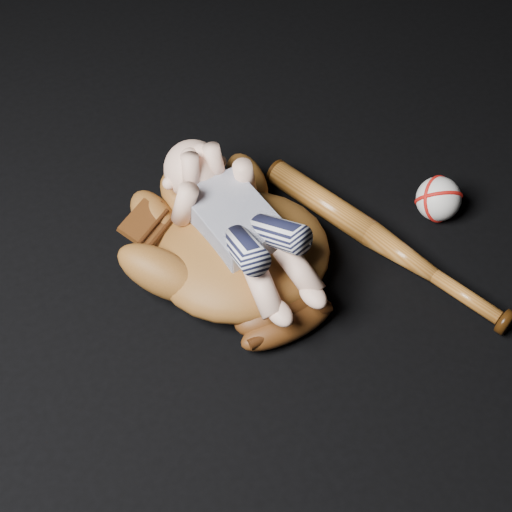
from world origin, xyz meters
name	(u,v)px	position (x,y,z in m)	size (l,w,h in m)	color
baseball_glove	(242,248)	(-0.11, -0.02, 0.07)	(0.37, 0.42, 0.13)	brown
newborn_baby	(243,224)	(-0.11, -0.02, 0.13)	(0.18, 0.39, 0.16)	beige
baseball_bat	(384,242)	(0.13, -0.09, 0.02)	(0.05, 0.52, 0.05)	#95541C
baseball	(439,199)	(0.27, -0.06, 0.04)	(0.08, 0.08, 0.08)	white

